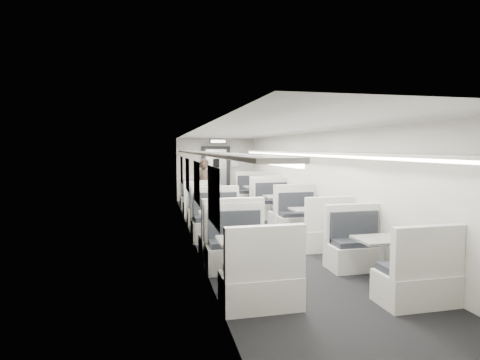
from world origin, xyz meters
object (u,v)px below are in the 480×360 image
booth_left_c (223,231)px  passenger (205,187)px  booth_right_c (310,224)px  exit_sign (218,141)px  vestibule_door (216,174)px  booth_left_a (198,201)px  booth_left_b (208,215)px  booth_left_d (247,262)px  booth_right_b (281,209)px  booth_right_d (383,260)px  booth_right_a (258,198)px

booth_left_c → passenger: 3.98m
booth_right_c → exit_sign: 6.65m
vestibule_door → booth_left_a: bearing=-111.3°
booth_left_b → vestibule_door: vestibule_door is taller
booth_left_b → booth_left_d: bearing=-90.0°
booth_right_b → booth_right_d: (0.00, -4.62, -0.03)m
passenger → exit_sign: bearing=85.1°
booth_left_c → vestibule_door: vestibule_door is taller
booth_left_b → vestibule_door: 5.18m
booth_right_c → exit_sign: exit_sign is taller
booth_right_c → booth_left_c: bearing=-170.5°
booth_left_c → booth_left_d: size_ratio=1.07×
booth_left_b → booth_right_b: 2.01m
booth_right_d → passenger: 6.60m
booth_right_c → booth_right_a: bearing=90.0°
booth_right_c → booth_right_d: size_ratio=1.02×
booth_left_c → passenger: passenger is taller
exit_sign → booth_right_b: bearing=-77.1°
booth_left_a → passenger: (0.15, -0.59, 0.50)m
booth_right_d → exit_sign: exit_sign is taller
booth_left_d → booth_right_a: booth_right_a is taller
passenger → vestibule_door: bearing=87.7°
booth_left_a → booth_right_c: size_ratio=1.00×
booth_left_b → booth_left_c: 2.07m
booth_left_b → booth_right_a: size_ratio=0.86×
booth_right_b → passenger: size_ratio=1.25×
booth_right_a → booth_right_c: bearing=-90.0°
booth_left_b → booth_right_b: booth_right_b is taller
booth_right_d → exit_sign: (-1.00, 8.99, 1.92)m
booth_right_d → exit_sign: size_ratio=3.23×
booth_right_b → vestibule_door: bearing=101.6°
booth_right_b → exit_sign: 4.86m
booth_left_b → vestibule_door: bearing=78.8°
booth_left_b → vestibule_door: size_ratio=0.92×
booth_left_a → booth_right_a: size_ratio=0.91×
booth_right_c → booth_left_a: bearing=115.5°
booth_left_b → booth_right_c: bearing=-40.9°
booth_left_b → passenger: 1.95m
booth_right_b → vestibule_door: (-1.00, 4.85, 0.65)m
vestibule_door → exit_sign: (0.00, -0.49, 1.24)m
booth_left_a → booth_left_b: size_ratio=1.05×
booth_left_b → booth_right_b: size_ratio=0.90×
booth_left_d → exit_sign: exit_sign is taller
booth_right_b → booth_left_d: bearing=-115.2°
booth_right_a → booth_right_d: (0.00, -6.92, -0.04)m
booth_left_b → booth_left_d: booth_left_d is taller
booth_right_a → booth_right_b: booth_right_a is taller
booth_left_c → booth_right_d: booth_left_c is taller
booth_left_b → booth_left_c: size_ratio=0.88×
booth_right_a → booth_left_b: bearing=-128.8°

